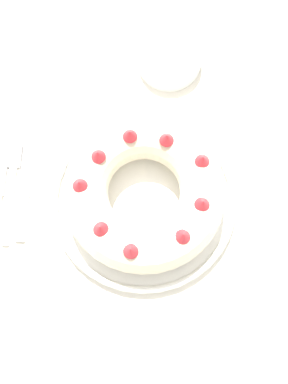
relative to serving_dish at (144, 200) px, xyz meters
name	(u,v)px	position (x,y,z in m)	size (l,w,h in m)	color
ground_plane	(150,260)	(0.02, -0.01, -0.78)	(8.00, 8.00, 0.00)	#4C4742
dining_table	(155,218)	(0.02, -0.01, -0.10)	(1.47, 0.96, 0.77)	silver
serving_dish	(144,200)	(0.00, 0.00, 0.00)	(0.33, 0.33, 0.02)	white
bundt_cake	(144,192)	(0.00, 0.00, 0.05)	(0.27, 0.27, 0.09)	beige
fork	(12,182)	(-0.24, 0.03, -0.01)	(0.02, 0.20, 0.01)	white
cake_knife	(24,199)	(-0.21, 0.00, -0.01)	(0.02, 0.18, 0.01)	white
side_bowl	(170,60)	(0.04, 0.28, 0.00)	(0.12, 0.12, 0.03)	white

